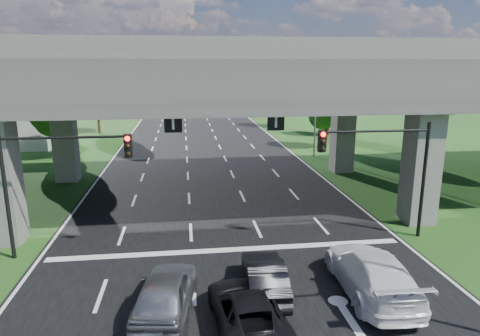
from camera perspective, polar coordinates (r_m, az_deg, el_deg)
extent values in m
plane|color=#1F4416|center=(17.94, -0.20, -15.54)|extent=(160.00, 160.00, 0.00)
cube|color=black|center=(27.06, -2.91, -5.20)|extent=(18.00, 120.00, 0.03)
cube|color=#3E3B38|center=(27.62, -3.46, 12.06)|extent=(80.00, 15.00, 2.00)
cube|color=slate|center=(20.40, -1.99, 15.74)|extent=(80.00, 0.50, 1.00)
cube|color=slate|center=(34.85, -4.39, 14.84)|extent=(80.00, 0.50, 1.00)
cube|color=slate|center=(35.12, -22.34, 4.02)|extent=(1.60, 1.60, 7.00)
cube|color=slate|center=(25.69, 23.05, 0.75)|extent=(1.60, 1.60, 7.00)
cube|color=slate|center=(36.35, 13.56, 4.96)|extent=(1.60, 1.60, 7.00)
cube|color=black|center=(20.73, -8.91, 5.86)|extent=(0.85, 0.06, 0.85)
cube|color=black|center=(21.20, 4.80, 6.14)|extent=(0.85, 0.06, 0.85)
cylinder|color=black|center=(23.63, 23.26, -1.57)|extent=(0.18, 0.18, 6.00)
cylinder|color=black|center=(21.84, 17.66, 4.71)|extent=(5.50, 0.12, 0.12)
cube|color=black|center=(20.72, 10.87, 3.53)|extent=(0.35, 0.28, 1.05)
sphere|color=#FF0C05|center=(20.52, 11.06, 4.42)|extent=(0.22, 0.22, 0.22)
cylinder|color=black|center=(21.89, -28.71, -3.32)|extent=(0.18, 0.18, 6.00)
cylinder|color=black|center=(20.48, -22.35, 3.77)|extent=(5.50, 0.12, 0.12)
cube|color=black|center=(19.84, -14.68, 2.89)|extent=(0.35, 0.28, 1.05)
sphere|color=#FF0C05|center=(19.62, -14.79, 3.80)|extent=(0.22, 0.22, 0.22)
cylinder|color=gray|center=(41.63, 10.08, 8.27)|extent=(0.16, 0.16, 10.00)
cylinder|color=gray|center=(41.05, 8.29, 14.83)|extent=(3.00, 0.10, 0.10)
cube|color=gray|center=(40.67, 6.18, 14.77)|extent=(0.60, 0.25, 0.18)
cylinder|color=gray|center=(57.05, 5.22, 9.82)|extent=(0.16, 0.16, 10.00)
cylinder|color=gray|center=(56.62, 3.80, 14.58)|extent=(3.00, 0.10, 0.10)
cube|color=gray|center=(56.35, 2.25, 14.50)|extent=(0.60, 0.25, 0.18)
cylinder|color=black|center=(43.82, -23.35, 3.20)|extent=(0.36, 0.36, 3.30)
sphere|color=#1C4813|center=(43.43, -23.72, 7.09)|extent=(4.50, 4.50, 4.50)
sphere|color=#1C4813|center=(42.93, -23.49, 8.86)|extent=(3.60, 3.60, 3.60)
sphere|color=#1C4813|center=(43.99, -23.85, 5.96)|extent=(3.30, 3.30, 3.30)
cylinder|color=black|center=(52.28, -24.19, 4.40)|extent=(0.36, 0.36, 2.86)
sphere|color=#1C4813|center=(51.98, -24.47, 7.22)|extent=(3.90, 3.90, 3.90)
sphere|color=#1C4813|center=(51.48, -24.27, 8.51)|extent=(3.12, 3.12, 3.12)
sphere|color=#1C4813|center=(52.52, -24.58, 6.41)|extent=(2.86, 2.86, 2.86)
cylinder|color=black|center=(59.00, -18.32, 6.15)|extent=(0.36, 0.36, 3.52)
sphere|color=#1C4813|center=(58.71, -18.56, 9.25)|extent=(4.80, 4.80, 4.80)
sphere|color=#1C4813|center=(58.26, -18.33, 10.66)|extent=(3.84, 3.84, 3.84)
sphere|color=#1C4813|center=(59.22, -18.70, 8.34)|extent=(3.52, 3.52, 3.52)
cylinder|color=black|center=(46.61, 11.38, 4.48)|extent=(0.36, 0.36, 3.08)
sphere|color=#1C4813|center=(46.26, 11.54, 7.90)|extent=(4.20, 4.20, 4.20)
sphere|color=#1C4813|center=(46.00, 12.21, 9.42)|extent=(3.36, 3.36, 3.36)
sphere|color=#1C4813|center=(46.63, 10.98, 6.93)|extent=(3.08, 3.08, 3.08)
cylinder|color=black|center=(55.08, 11.68, 5.73)|extent=(0.36, 0.36, 2.86)
sphere|color=#1C4813|center=(54.79, 11.81, 8.42)|extent=(3.90, 3.90, 3.90)
sphere|color=#1C4813|center=(54.55, 12.38, 9.60)|extent=(3.12, 3.12, 3.12)
sphere|color=#1C4813|center=(55.14, 11.34, 7.66)|extent=(2.86, 2.86, 2.86)
cylinder|color=black|center=(61.57, 5.71, 6.96)|extent=(0.36, 0.36, 3.30)
sphere|color=#1C4813|center=(61.30, 5.78, 9.74)|extent=(4.50, 4.50, 4.50)
sphere|color=#1C4813|center=(61.02, 6.25, 10.98)|extent=(3.60, 3.60, 3.60)
sphere|color=#1C4813|center=(61.68, 5.40, 8.94)|extent=(3.30, 3.30, 3.30)
imported|color=#9B9DA3|center=(16.06, -9.87, -16.04)|extent=(2.58, 5.04, 1.64)
imported|color=black|center=(17.18, 3.28, -14.19)|extent=(1.74, 4.34, 1.40)
imported|color=white|center=(17.85, 17.10, -13.15)|extent=(2.66, 5.99, 1.71)
imported|color=black|center=(15.15, 0.97, -18.41)|extent=(2.57, 5.03, 1.36)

